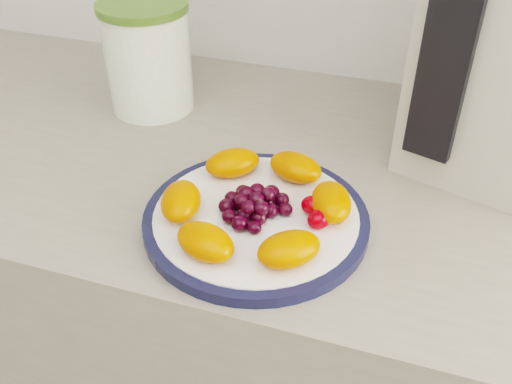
% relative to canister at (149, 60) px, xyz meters
% --- Properties ---
extents(counter, '(3.50, 0.60, 0.90)m').
position_rel_canister_xyz_m(counter, '(0.24, -0.09, -0.53)').
color(counter, gray).
rests_on(counter, floor).
extents(cabinet_face, '(3.48, 0.58, 0.84)m').
position_rel_canister_xyz_m(cabinet_face, '(0.24, -0.09, -0.56)').
color(cabinet_face, '#9D8355').
rests_on(cabinet_face, floor).
extents(plate_rim, '(0.28, 0.28, 0.01)m').
position_rel_canister_xyz_m(plate_rim, '(0.26, -0.24, -0.07)').
color(plate_rim, '#111532').
rests_on(plate_rim, counter).
extents(plate_face, '(0.25, 0.25, 0.02)m').
position_rel_canister_xyz_m(plate_face, '(0.26, -0.24, -0.07)').
color(plate_face, white).
rests_on(plate_face, counter).
extents(canister, '(0.15, 0.15, 0.16)m').
position_rel_canister_xyz_m(canister, '(0.00, 0.00, 0.00)').
color(canister, '#4F7418').
rests_on(canister, counter).
extents(canister_lid, '(0.16, 0.16, 0.01)m').
position_rel_canister_xyz_m(canister_lid, '(0.00, 0.00, 0.09)').
color(canister_lid, '#496A24').
rests_on(canister_lid, canister).
extents(appliance_panel, '(0.06, 0.04, 0.26)m').
position_rel_canister_xyz_m(appliance_panel, '(0.44, -0.09, 0.10)').
color(appliance_panel, black).
rests_on(appliance_panel, appliance_body).
extents(fruit_plate, '(0.24, 0.24, 0.04)m').
position_rel_canister_xyz_m(fruit_plate, '(0.26, -0.24, -0.05)').
color(fruit_plate, '#D74C00').
rests_on(fruit_plate, plate_face).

